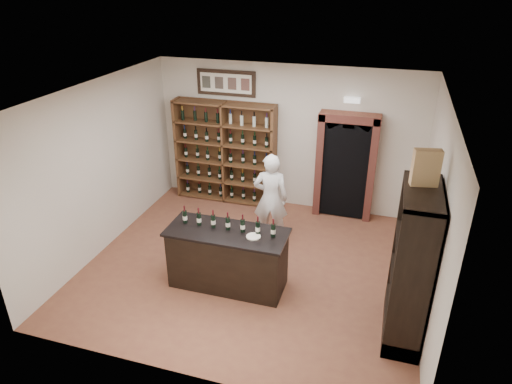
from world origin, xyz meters
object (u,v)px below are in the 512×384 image
wine_shelf (226,152)px  shopkeeper (271,199)px  wine_crate (426,168)px  side_cabinet (410,288)px  counter_bottle_0 (185,217)px  tasting_counter (228,259)px

wine_shelf → shopkeeper: wine_shelf is taller
wine_crate → side_cabinet: bearing=-84.5°
wine_shelf → counter_bottle_0: (0.38, -2.88, 0.01)m
counter_bottle_0 → side_cabinet: bearing=-5.9°
shopkeeper → wine_crate: size_ratio=3.71×
tasting_counter → wine_crate: bearing=-2.8°
counter_bottle_0 → wine_crate: size_ratio=0.64×
wine_shelf → counter_bottle_0: size_ratio=7.33×
wine_shelf → wine_crate: 5.04m
wine_shelf → tasting_counter: wine_shelf is taller
wine_crate → tasting_counter: bearing=166.2°
tasting_counter → counter_bottle_0: size_ratio=6.27×
wine_crate → counter_bottle_0: bearing=165.9°
tasting_counter → side_cabinet: size_ratio=0.85×
shopkeeper → wine_crate: 3.31m
wine_shelf → wine_crate: wine_crate is taller
tasting_counter → wine_crate: wine_crate is taller
side_cabinet → shopkeeper: size_ratio=1.27×
tasting_counter → shopkeeper: size_ratio=1.09×
tasting_counter → wine_crate: size_ratio=4.03×
wine_shelf → counter_bottle_0: 2.90m
counter_bottle_0 → tasting_counter: bearing=-4.3°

